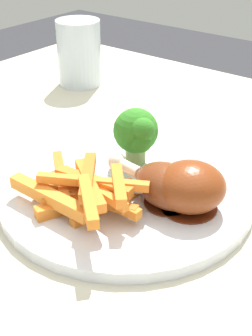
% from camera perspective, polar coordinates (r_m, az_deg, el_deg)
% --- Properties ---
extents(dining_table, '(1.04, 0.71, 0.71)m').
position_cam_1_polar(dining_table, '(0.55, 8.83, -13.56)').
color(dining_table, beige).
rests_on(dining_table, ground_plane).
extents(dinner_plate, '(0.26, 0.26, 0.01)m').
position_cam_1_polar(dinner_plate, '(0.48, 0.00, -2.70)').
color(dinner_plate, silver).
rests_on(dinner_plate, dining_table).
extents(broccoli_floret_front, '(0.05, 0.05, 0.06)m').
position_cam_1_polar(broccoli_floret_front, '(0.49, 1.36, 4.35)').
color(broccoli_floret_front, '#84A45C').
rests_on(broccoli_floret_front, dinner_plate).
extents(carrot_fries_pile, '(0.13, 0.11, 0.04)m').
position_cam_1_polar(carrot_fries_pile, '(0.43, -5.06, -2.78)').
color(carrot_fries_pile, orange).
rests_on(carrot_fries_pile, dinner_plate).
extents(chicken_drumstick_near, '(0.11, 0.06, 0.04)m').
position_cam_1_polar(chicken_drumstick_near, '(0.44, 4.68, -2.01)').
color(chicken_drumstick_near, '#501F0F').
rests_on(chicken_drumstick_near, dinner_plate).
extents(chicken_drumstick_far, '(0.12, 0.10, 0.05)m').
position_cam_1_polar(chicken_drumstick_far, '(0.43, 6.89, -2.20)').
color(chicken_drumstick_far, '#5B200D').
rests_on(chicken_drumstick_far, dinner_plate).
extents(water_glass, '(0.07, 0.07, 0.10)m').
position_cam_1_polar(water_glass, '(0.75, -5.74, 13.80)').
color(water_glass, silver).
rests_on(water_glass, dining_table).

